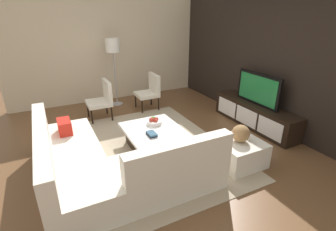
{
  "coord_description": "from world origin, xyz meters",
  "views": [
    {
      "loc": [
        3.59,
        -1.47,
        2.33
      ],
      "look_at": [
        -0.11,
        0.4,
        0.58
      ],
      "focal_mm": 27.02,
      "sensor_mm": 36.0,
      "label": 1
    }
  ],
  "objects_px": {
    "television": "(258,89)",
    "ottoman": "(238,152)",
    "fruit_bowl": "(154,121)",
    "accent_chair_far": "(150,90)",
    "media_console": "(254,115)",
    "accent_chair_near": "(103,98)",
    "coffee_table": "(153,138)",
    "decorative_ball": "(241,133)",
    "floor_lamp": "(113,49)",
    "book_stack": "(152,134)",
    "sectional_couch": "(107,165)"
  },
  "relations": [
    {
      "from": "media_console",
      "to": "accent_chair_near",
      "type": "xyz_separation_m",
      "value": [
        -1.86,
        -2.76,
        0.24
      ]
    },
    {
      "from": "sectional_couch",
      "to": "floor_lamp",
      "type": "height_order",
      "value": "floor_lamp"
    },
    {
      "from": "accent_chair_near",
      "to": "fruit_bowl",
      "type": "distance_m",
      "value": 1.68
    },
    {
      "from": "ottoman",
      "to": "fruit_bowl",
      "type": "distance_m",
      "value": 1.57
    },
    {
      "from": "sectional_couch",
      "to": "book_stack",
      "type": "height_order",
      "value": "sectional_couch"
    },
    {
      "from": "book_stack",
      "to": "media_console",
      "type": "bearing_deg",
      "value": 92.83
    },
    {
      "from": "accent_chair_far",
      "to": "book_stack",
      "type": "height_order",
      "value": "accent_chair_far"
    },
    {
      "from": "accent_chair_near",
      "to": "media_console",
      "type": "bearing_deg",
      "value": 60.33
    },
    {
      "from": "floor_lamp",
      "to": "fruit_bowl",
      "type": "bearing_deg",
      "value": 0.89
    },
    {
      "from": "media_console",
      "to": "floor_lamp",
      "type": "xyz_separation_m",
      "value": [
        -2.62,
        -2.24,
        1.18
      ]
    },
    {
      "from": "ottoman",
      "to": "media_console",
      "type": "bearing_deg",
      "value": 127.17
    },
    {
      "from": "media_console",
      "to": "television",
      "type": "relative_size",
      "value": 1.86
    },
    {
      "from": "television",
      "to": "floor_lamp",
      "type": "relative_size",
      "value": 0.65
    },
    {
      "from": "coffee_table",
      "to": "decorative_ball",
      "type": "distance_m",
      "value": 1.52
    },
    {
      "from": "accent_chair_far",
      "to": "decorative_ball",
      "type": "distance_m",
      "value": 2.94
    },
    {
      "from": "fruit_bowl",
      "to": "decorative_ball",
      "type": "xyz_separation_m",
      "value": [
        1.25,
        0.93,
        0.11
      ]
    },
    {
      "from": "sectional_couch",
      "to": "coffee_table",
      "type": "distance_m",
      "value": 1.16
    },
    {
      "from": "media_console",
      "to": "book_stack",
      "type": "bearing_deg",
      "value": -87.17
    },
    {
      "from": "television",
      "to": "ottoman",
      "type": "height_order",
      "value": "television"
    },
    {
      "from": "television",
      "to": "coffee_table",
      "type": "distance_m",
      "value": 2.38
    },
    {
      "from": "television",
      "to": "accent_chair_near",
      "type": "height_order",
      "value": "television"
    },
    {
      "from": "media_console",
      "to": "accent_chair_near",
      "type": "relative_size",
      "value": 2.35
    },
    {
      "from": "ottoman",
      "to": "accent_chair_far",
      "type": "height_order",
      "value": "accent_chair_far"
    },
    {
      "from": "book_stack",
      "to": "television",
      "type": "bearing_deg",
      "value": 92.83
    },
    {
      "from": "television",
      "to": "media_console",
      "type": "bearing_deg",
      "value": -90.0
    },
    {
      "from": "accent_chair_far",
      "to": "book_stack",
      "type": "xyz_separation_m",
      "value": [
        2.08,
        -0.85,
        -0.08
      ]
    },
    {
      "from": "media_console",
      "to": "television",
      "type": "bearing_deg",
      "value": 90.0
    },
    {
      "from": "television",
      "to": "decorative_ball",
      "type": "xyz_separation_m",
      "value": [
        0.96,
        -1.27,
        -0.28
      ]
    },
    {
      "from": "coffee_table",
      "to": "accent_chair_near",
      "type": "height_order",
      "value": "accent_chair_near"
    },
    {
      "from": "floor_lamp",
      "to": "fruit_bowl",
      "type": "xyz_separation_m",
      "value": [
        2.34,
        0.04,
        -0.99
      ]
    },
    {
      "from": "accent_chair_near",
      "to": "accent_chair_far",
      "type": "xyz_separation_m",
      "value": [
        -0.1,
        1.2,
        0.0
      ]
    },
    {
      "from": "television",
      "to": "accent_chair_far",
      "type": "height_order",
      "value": "television"
    },
    {
      "from": "sectional_couch",
      "to": "book_stack",
      "type": "relative_size",
      "value": 11.12
    },
    {
      "from": "decorative_ball",
      "to": "television",
      "type": "bearing_deg",
      "value": 127.16
    },
    {
      "from": "book_stack",
      "to": "floor_lamp",
      "type": "bearing_deg",
      "value": 176.15
    },
    {
      "from": "ottoman",
      "to": "book_stack",
      "type": "height_order",
      "value": "book_stack"
    },
    {
      "from": "sectional_couch",
      "to": "coffee_table",
      "type": "bearing_deg",
      "value": 121.56
    },
    {
      "from": "floor_lamp",
      "to": "ottoman",
      "type": "xyz_separation_m",
      "value": [
        3.58,
        0.96,
        -1.23
      ]
    },
    {
      "from": "media_console",
      "to": "coffee_table",
      "type": "bearing_deg",
      "value": -92.49
    },
    {
      "from": "ottoman",
      "to": "decorative_ball",
      "type": "bearing_deg",
      "value": 0.0
    },
    {
      "from": "floor_lamp",
      "to": "ottoman",
      "type": "relative_size",
      "value": 2.4
    },
    {
      "from": "sectional_couch",
      "to": "accent_chair_far",
      "type": "distance_m",
      "value": 3.01
    },
    {
      "from": "fruit_bowl",
      "to": "accent_chair_far",
      "type": "height_order",
      "value": "accent_chair_far"
    },
    {
      "from": "television",
      "to": "decorative_ball",
      "type": "bearing_deg",
      "value": -52.84
    },
    {
      "from": "media_console",
      "to": "book_stack",
      "type": "relative_size",
      "value": 9.57
    },
    {
      "from": "sectional_couch",
      "to": "floor_lamp",
      "type": "distance_m",
      "value": 3.49
    },
    {
      "from": "coffee_table",
      "to": "floor_lamp",
      "type": "distance_m",
      "value": 2.8
    },
    {
      "from": "accent_chair_far",
      "to": "media_console",
      "type": "bearing_deg",
      "value": 36.78
    },
    {
      "from": "sectional_couch",
      "to": "floor_lamp",
      "type": "relative_size",
      "value": 1.42
    },
    {
      "from": "media_console",
      "to": "coffee_table",
      "type": "xyz_separation_m",
      "value": [
        -0.1,
        -2.3,
        -0.05
      ]
    }
  ]
}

